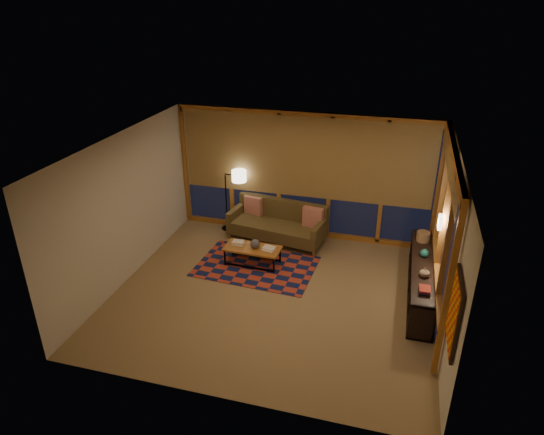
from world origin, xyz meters
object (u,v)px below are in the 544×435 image
(sofa, at_px, (277,223))
(bookshelf, at_px, (421,280))
(floor_lamp, at_px, (226,199))
(coffee_table, at_px, (253,256))

(sofa, bearing_deg, bookshelf, -15.08)
(sofa, relative_size, floor_lamp, 1.40)
(sofa, xyz_separation_m, floor_lamp, (-1.22, 0.26, 0.30))
(floor_lamp, distance_m, bookshelf, 4.48)
(coffee_table, relative_size, floor_lamp, 0.76)
(sofa, relative_size, bookshelf, 0.78)
(coffee_table, relative_size, bookshelf, 0.42)
(sofa, height_order, coffee_table, sofa)
(coffee_table, height_order, floor_lamp, floor_lamp)
(sofa, height_order, bookshelf, sofa)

